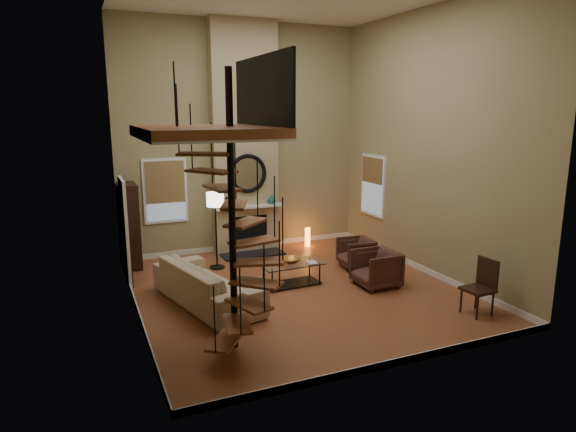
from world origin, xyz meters
name	(u,v)px	position (x,y,z in m)	size (l,w,h in m)	color
ground	(296,290)	(0.00, 0.00, -0.01)	(6.00, 6.50, 0.01)	#AC5F37
back_wall	(242,139)	(0.00, 3.25, 2.75)	(6.00, 0.02, 5.50)	#9A8D63
front_wall	(402,167)	(0.00, -3.25, 2.75)	(6.00, 0.02, 5.50)	#9A8D63
left_wall	(127,154)	(-3.00, 0.00, 2.75)	(0.02, 6.50, 5.50)	#9A8D63
right_wall	(429,144)	(3.00, 0.00, 2.75)	(0.02, 6.50, 5.50)	#9A8D63
baseboard_back	(244,246)	(0.00, 3.24, 0.06)	(6.00, 0.02, 0.12)	white
baseboard_front	(392,363)	(0.00, -3.24, 0.06)	(6.00, 0.02, 0.12)	white
baseboard_left	(138,311)	(-2.99, 0.00, 0.06)	(0.02, 6.50, 0.12)	white
baseboard_right	(421,268)	(2.99, 0.00, 0.06)	(0.02, 6.50, 0.12)	white
chimney_breast	(244,139)	(0.00, 3.06, 2.75)	(1.60, 0.38, 5.50)	tan
hearth	(253,254)	(0.00, 2.57, 0.02)	(1.50, 0.60, 0.04)	black
firebox	(249,230)	(0.00, 2.86, 0.55)	(0.95, 0.02, 0.72)	black
mantel	(249,207)	(0.00, 2.78, 1.15)	(1.70, 0.18, 0.06)	white
mirror_frame	(248,174)	(0.00, 2.84, 1.95)	(0.94, 0.94, 0.10)	black
mirror_disc	(248,174)	(0.00, 2.85, 1.95)	(0.80, 0.80, 0.01)	white
vase_left	(227,202)	(-0.55, 2.82, 1.30)	(0.24, 0.24, 0.25)	black
vase_right	(272,199)	(0.60, 2.82, 1.28)	(0.20, 0.20, 0.21)	#1A5B56
window_back	(165,190)	(-1.90, 3.22, 1.62)	(1.02, 0.06, 1.52)	white
window_right	(373,185)	(2.97, 2.00, 1.63)	(0.06, 1.02, 1.52)	white
entry_door	(126,232)	(-2.95, 1.80, 1.05)	(0.10, 1.05, 2.16)	white
loft	(212,127)	(-2.04, -1.80, 3.24)	(1.70, 2.20, 1.09)	#945430
spiral_stair	(233,230)	(-1.78, -1.79, 1.78)	(1.47, 1.47, 4.06)	black
hutch	(129,225)	(-2.79, 2.80, 0.95)	(0.39, 0.83, 1.85)	black
sofa	(206,283)	(-1.78, 0.00, 0.40)	(2.53, 0.99, 0.74)	tan
armchair_near	(359,252)	(1.84, 0.72, 0.35)	(0.69, 0.71, 0.65)	#492A21
armchair_far	(379,268)	(1.64, -0.41, 0.35)	(0.79, 0.82, 0.74)	#492A21
coffee_table	(292,271)	(0.04, 0.30, 0.28)	(1.27, 0.67, 0.46)	silver
bowl	(291,260)	(0.04, 0.35, 0.50)	(0.38, 0.38, 0.09)	#C27122
book	(311,263)	(0.39, 0.15, 0.46)	(0.19, 0.26, 0.02)	gray
floor_lamp	(215,206)	(-1.05, 1.95, 1.41)	(0.38, 0.38, 1.70)	black
accent_lamp	(308,237)	(1.55, 2.75, 0.25)	(0.13, 0.13, 0.48)	orange
side_chair	(482,284)	(2.47, -2.28, 0.53)	(0.49, 0.49, 0.98)	black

